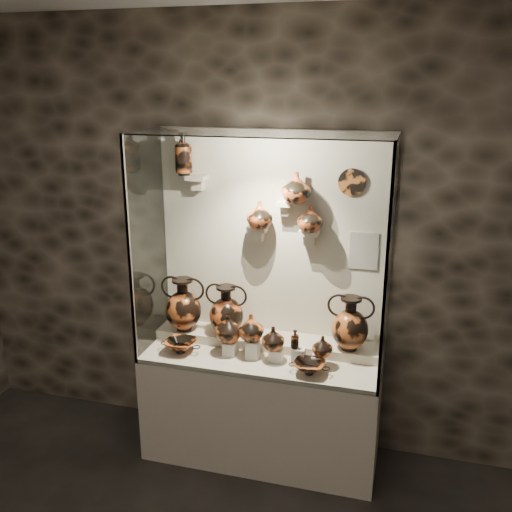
% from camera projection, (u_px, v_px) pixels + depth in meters
% --- Properties ---
extents(wall_back, '(5.00, 0.02, 3.20)m').
position_uv_depth(wall_back, '(273.00, 241.00, 4.16)').
color(wall_back, black).
rests_on(wall_back, ground).
extents(plinth, '(1.70, 0.60, 0.80)m').
position_uv_depth(plinth, '(261.00, 408.00, 4.22)').
color(plinth, beige).
rests_on(plinth, floor).
extents(front_tier, '(1.68, 0.58, 0.03)m').
position_uv_depth(front_tier, '(262.00, 357.00, 4.10)').
color(front_tier, '#C5B499').
rests_on(front_tier, plinth).
extents(rear_tier, '(1.70, 0.25, 0.10)m').
position_uv_depth(rear_tier, '(268.00, 342.00, 4.25)').
color(rear_tier, '#C5B499').
rests_on(rear_tier, plinth).
extents(back_panel, '(1.70, 0.03, 1.60)m').
position_uv_depth(back_panel, '(273.00, 241.00, 4.16)').
color(back_panel, beige).
rests_on(back_panel, plinth).
extents(glass_front, '(1.70, 0.01, 1.60)m').
position_uv_depth(glass_front, '(250.00, 266.00, 3.59)').
color(glass_front, white).
rests_on(glass_front, plinth).
extents(glass_left, '(0.01, 0.60, 1.60)m').
position_uv_depth(glass_left, '(148.00, 244.00, 4.08)').
color(glass_left, white).
rests_on(glass_left, plinth).
extents(glass_right, '(0.01, 0.60, 1.60)m').
position_uv_depth(glass_right, '(389.00, 263.00, 3.65)').
color(glass_right, white).
rests_on(glass_right, plinth).
extents(glass_top, '(1.70, 0.60, 0.01)m').
position_uv_depth(glass_top, '(262.00, 133.00, 3.63)').
color(glass_top, white).
rests_on(glass_top, back_panel).
extents(frame_post_left, '(0.02, 0.02, 1.60)m').
position_uv_depth(frame_post_left, '(130.00, 255.00, 3.81)').
color(frame_post_left, gray).
rests_on(frame_post_left, plinth).
extents(frame_post_right, '(0.02, 0.02, 1.60)m').
position_uv_depth(frame_post_right, '(386.00, 277.00, 3.38)').
color(frame_post_right, gray).
rests_on(frame_post_right, plinth).
extents(pedestal_a, '(0.09, 0.09, 0.10)m').
position_uv_depth(pedestal_a, '(230.00, 348.00, 4.09)').
color(pedestal_a, silver).
rests_on(pedestal_a, front_tier).
extents(pedestal_b, '(0.09, 0.09, 0.13)m').
position_uv_depth(pedestal_b, '(253.00, 349.00, 4.04)').
color(pedestal_b, silver).
rests_on(pedestal_b, front_tier).
extents(pedestal_c, '(0.09, 0.09, 0.09)m').
position_uv_depth(pedestal_c, '(276.00, 355.00, 4.00)').
color(pedestal_c, silver).
rests_on(pedestal_c, front_tier).
extents(pedestal_d, '(0.09, 0.09, 0.12)m').
position_uv_depth(pedestal_d, '(299.00, 356.00, 3.96)').
color(pedestal_d, silver).
rests_on(pedestal_d, front_tier).
extents(pedestal_e, '(0.09, 0.09, 0.08)m').
position_uv_depth(pedestal_e, '(318.00, 361.00, 3.93)').
color(pedestal_e, silver).
rests_on(pedestal_e, front_tier).
extents(bracket_ul, '(0.14, 0.12, 0.04)m').
position_uv_depth(bracket_ul, '(197.00, 178.00, 4.09)').
color(bracket_ul, beige).
rests_on(bracket_ul, back_panel).
extents(bracket_ca, '(0.14, 0.12, 0.04)m').
position_uv_depth(bracket_ca, '(257.00, 229.00, 4.08)').
color(bracket_ca, beige).
rests_on(bracket_ca, back_panel).
extents(bracket_cb, '(0.10, 0.12, 0.04)m').
position_uv_depth(bracket_cb, '(285.00, 203.00, 3.97)').
color(bracket_cb, beige).
rests_on(bracket_cb, back_panel).
extents(bracket_cc, '(0.14, 0.12, 0.04)m').
position_uv_depth(bracket_cc, '(309.00, 233.00, 3.99)').
color(bracket_cc, beige).
rests_on(bracket_cc, back_panel).
extents(amphora_left, '(0.40, 0.40, 0.41)m').
position_uv_depth(amphora_left, '(183.00, 304.00, 4.29)').
color(amphora_left, '#A34C1F').
rests_on(amphora_left, rear_tier).
extents(amphora_mid, '(0.38, 0.38, 0.38)m').
position_uv_depth(amphora_mid, '(226.00, 310.00, 4.22)').
color(amphora_mid, '#BD4D21').
rests_on(amphora_mid, rear_tier).
extents(amphora_right, '(0.37, 0.37, 0.39)m').
position_uv_depth(amphora_right, '(350.00, 323.00, 3.98)').
color(amphora_right, '#A34C1F').
rests_on(amphora_right, rear_tier).
extents(jug_a, '(0.22, 0.22, 0.20)m').
position_uv_depth(jug_a, '(228.00, 328.00, 4.06)').
color(jug_a, '#A34C1F').
rests_on(jug_a, pedestal_a).
extents(jug_b, '(0.19, 0.19, 0.19)m').
position_uv_depth(jug_b, '(251.00, 327.00, 4.01)').
color(jug_b, '#BD4D21').
rests_on(jug_b, pedestal_b).
extents(jug_c, '(0.20, 0.20, 0.17)m').
position_uv_depth(jug_c, '(273.00, 338.00, 3.96)').
color(jug_c, '#A34C1F').
rests_on(jug_c, pedestal_c).
extents(jug_e, '(0.18, 0.18, 0.15)m').
position_uv_depth(jug_e, '(322.00, 346.00, 3.89)').
color(jug_e, '#A34C1F').
rests_on(jug_e, pedestal_e).
extents(lekythos_small, '(0.08, 0.08, 0.15)m').
position_uv_depth(lekythos_small, '(295.00, 338.00, 3.91)').
color(lekythos_small, '#BD4D21').
rests_on(lekythos_small, pedestal_d).
extents(kylix_left, '(0.36, 0.33, 0.11)m').
position_uv_depth(kylix_left, '(181.00, 345.00, 4.12)').
color(kylix_left, '#BD4D21').
rests_on(kylix_left, front_tier).
extents(kylix_right, '(0.27, 0.23, 0.11)m').
position_uv_depth(kylix_right, '(309.00, 366.00, 3.82)').
color(kylix_right, '#A34C1F').
rests_on(kylix_right, front_tier).
extents(lekythos_tall, '(0.15, 0.15, 0.33)m').
position_uv_depth(lekythos_tall, '(183.00, 152.00, 4.05)').
color(lekythos_tall, '#A34C1F').
rests_on(lekythos_tall, bracket_ul).
extents(ovoid_vase_a, '(0.24, 0.24, 0.19)m').
position_uv_depth(ovoid_vase_a, '(260.00, 215.00, 4.00)').
color(ovoid_vase_a, '#BD4D21').
rests_on(ovoid_vase_a, bracket_ca).
extents(ovoid_vase_b, '(0.24, 0.24, 0.21)m').
position_uv_depth(ovoid_vase_b, '(296.00, 188.00, 3.87)').
color(ovoid_vase_b, '#BD4D21').
rests_on(ovoid_vase_b, bracket_cb).
extents(ovoid_vase_c, '(0.18, 0.18, 0.18)m').
position_uv_depth(ovoid_vase_c, '(310.00, 219.00, 3.92)').
color(ovoid_vase_c, '#BD4D21').
rests_on(ovoid_vase_c, bracket_cc).
extents(wall_plate, '(0.19, 0.02, 0.19)m').
position_uv_depth(wall_plate, '(352.00, 182.00, 3.85)').
color(wall_plate, '#AD5922').
rests_on(wall_plate, back_panel).
extents(info_placard, '(0.20, 0.01, 0.27)m').
position_uv_depth(info_placard, '(364.00, 251.00, 3.97)').
color(info_placard, beige).
rests_on(info_placard, back_panel).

